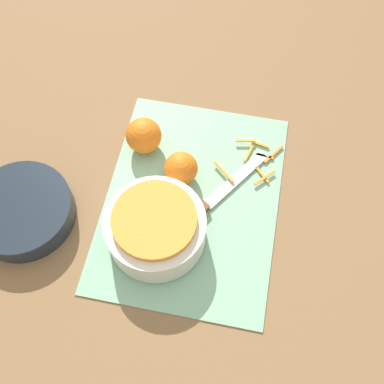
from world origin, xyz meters
The scene contains 8 objects.
ground_plane centered at (0.00, 0.00, 0.00)m, with size 4.00×4.00×0.00m, color olive.
cutting_board centered at (0.00, 0.00, 0.00)m, with size 0.45×0.33×0.01m.
bowl_speckled centered at (-0.09, 0.05, 0.05)m, with size 0.18×0.18×0.08m.
bowl_dark centered at (-0.09, 0.31, 0.02)m, with size 0.19×0.19×0.05m.
knife centered at (-0.03, -0.02, 0.01)m, with size 0.24×0.17×0.02m.
orange_left centered at (0.10, 0.12, 0.04)m, with size 0.07×0.07×0.07m.
orange_right centered at (0.05, 0.03, 0.04)m, with size 0.07×0.07×0.07m.
peel_pile centered at (0.11, -0.11, 0.01)m, with size 0.11×0.14×0.01m.
Camera 1 is at (-0.38, -0.08, 0.79)m, focal length 42.00 mm.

